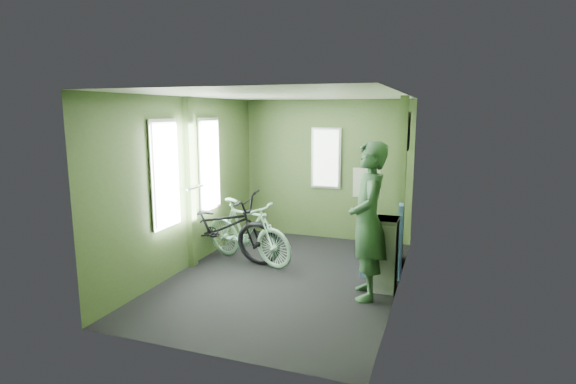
{
  "coord_description": "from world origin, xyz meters",
  "views": [
    {
      "loc": [
        1.88,
        -5.18,
        2.1
      ],
      "look_at": [
        0.0,
        0.1,
        1.1
      ],
      "focal_mm": 28.0,
      "sensor_mm": 36.0,
      "label": 1
    }
  ],
  "objects_px": {
    "bicycle_black": "(220,260)",
    "bench_seat": "(384,248)",
    "bicycle_mint": "(248,263)",
    "passenger": "(368,221)",
    "waste_box": "(386,254)"
  },
  "relations": [
    {
      "from": "bicycle_black",
      "to": "bench_seat",
      "type": "height_order",
      "value": "bench_seat"
    },
    {
      "from": "bicycle_mint",
      "to": "passenger",
      "type": "distance_m",
      "value": 2.08
    },
    {
      "from": "waste_box",
      "to": "bicycle_mint",
      "type": "bearing_deg",
      "value": 171.02
    },
    {
      "from": "waste_box",
      "to": "bench_seat",
      "type": "height_order",
      "value": "bench_seat"
    },
    {
      "from": "waste_box",
      "to": "bench_seat",
      "type": "relative_size",
      "value": 0.9
    },
    {
      "from": "bicycle_mint",
      "to": "passenger",
      "type": "xyz_separation_m",
      "value": [
        1.78,
        -0.61,
        0.9
      ]
    },
    {
      "from": "passenger",
      "to": "waste_box",
      "type": "xyz_separation_m",
      "value": [
        0.18,
        0.3,
        -0.46
      ]
    },
    {
      "from": "bicycle_mint",
      "to": "waste_box",
      "type": "xyz_separation_m",
      "value": [
        1.95,
        -0.31,
        0.44
      ]
    },
    {
      "from": "bicycle_black",
      "to": "bench_seat",
      "type": "relative_size",
      "value": 1.96
    },
    {
      "from": "waste_box",
      "to": "bench_seat",
      "type": "distance_m",
      "value": 0.77
    },
    {
      "from": "bicycle_mint",
      "to": "bench_seat",
      "type": "xyz_separation_m",
      "value": [
        1.84,
        0.44,
        0.29
      ]
    },
    {
      "from": "bicycle_black",
      "to": "bicycle_mint",
      "type": "height_order",
      "value": "bicycle_black"
    },
    {
      "from": "bicycle_black",
      "to": "passenger",
      "type": "relative_size",
      "value": 1.06
    },
    {
      "from": "bicycle_mint",
      "to": "bench_seat",
      "type": "bearing_deg",
      "value": -59.11
    },
    {
      "from": "bicycle_black",
      "to": "waste_box",
      "type": "relative_size",
      "value": 2.17
    }
  ]
}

